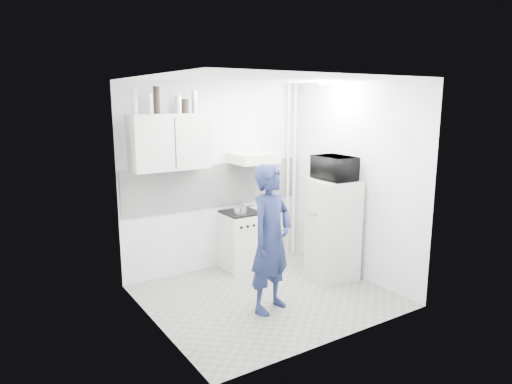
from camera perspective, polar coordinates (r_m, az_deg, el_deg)
floor at (r=5.76m, az=1.32°, el=-12.84°), size 2.80×2.80×0.00m
ceiling at (r=5.25m, az=1.45°, el=13.98°), size 2.80×2.80×0.00m
wall_back at (r=6.41m, az=-4.92°, el=1.81°), size 2.80×0.00×2.80m
wall_left at (r=4.73m, az=-12.79°, el=-1.88°), size 0.00×2.60×2.60m
wall_right at (r=6.24m, az=12.07°, el=1.33°), size 0.00×2.60×2.60m
person at (r=5.13m, az=1.89°, el=-5.88°), size 0.71×0.58×1.68m
stove at (r=6.52m, az=-1.87°, el=-6.11°), size 0.50×0.50×0.80m
fridge at (r=6.21m, az=9.57°, el=-4.59°), size 0.64×0.64×1.34m
stove_top at (r=6.41m, az=-1.89°, el=-2.57°), size 0.48×0.48×0.03m
saucepan at (r=6.30m, az=-2.00°, el=-2.22°), size 0.18×0.18×0.10m
microwave at (r=6.03m, az=9.83°, el=2.98°), size 0.57×0.40×0.31m
bottle_a at (r=5.70m, az=-14.97°, el=10.83°), size 0.07×0.07×0.29m
bottle_b at (r=5.76m, az=-13.11°, el=10.69°), size 0.06×0.06×0.24m
bottle_c at (r=5.79m, az=-12.31°, el=11.15°), size 0.08×0.08×0.33m
canister_a at (r=5.90m, az=-9.70°, el=10.72°), size 0.09×0.09×0.22m
canister_b at (r=5.93m, az=-8.88°, el=10.56°), size 0.09×0.09×0.18m
bottle_e at (r=5.99m, az=-7.71°, el=11.12°), size 0.07×0.07×0.29m
upper_cabinet at (r=5.87m, az=-10.71°, el=6.18°), size 1.00×0.35×0.70m
range_hood at (r=6.38m, az=-0.32°, el=4.26°), size 0.60×0.50×0.14m
backsplash at (r=6.41m, az=-4.84°, el=0.91°), size 2.74×0.03×0.60m
pipe_a at (r=7.04m, az=4.78°, el=2.68°), size 0.05×0.05×2.60m
pipe_b at (r=6.97m, az=3.99°, el=2.60°), size 0.04×0.04×2.60m
ceiling_spot_fixture at (r=6.02m, az=8.44°, el=13.25°), size 0.10×0.10×0.02m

